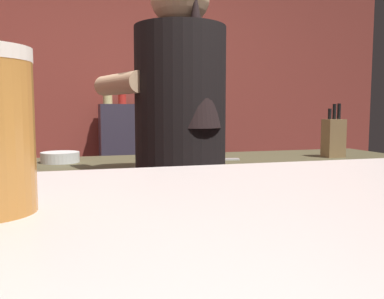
# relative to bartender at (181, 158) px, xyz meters

# --- Properties ---
(wall_back) EXTENTS (5.20, 0.10, 2.70)m
(wall_back) POSITION_rel_bartender_xyz_m (-0.08, 2.06, 0.38)
(wall_back) COLOR brown
(wall_back) RESTS_ON ground
(prep_counter) EXTENTS (2.10, 0.60, 0.90)m
(prep_counter) POSITION_rel_bartender_xyz_m (0.27, 0.46, -0.52)
(prep_counter) COLOR #4A442D
(prep_counter) RESTS_ON ground
(back_shelf) EXTENTS (0.81, 0.36, 1.20)m
(back_shelf) POSITION_rel_bartender_xyz_m (0.20, 1.78, -0.37)
(back_shelf) COLOR #363040
(back_shelf) RESTS_ON ground
(bartender) EXTENTS (0.50, 0.55, 1.67)m
(bartender) POSITION_rel_bartender_xyz_m (0.00, 0.00, 0.00)
(bartender) COLOR #2A3440
(bartender) RESTS_ON ground
(knife_block) EXTENTS (0.10, 0.08, 0.28)m
(knife_block) POSITION_rel_bartender_xyz_m (0.92, 0.36, 0.04)
(knife_block) COLOR olive
(knife_block) RESTS_ON prep_counter
(mixing_bowl) EXTENTS (0.18, 0.18, 0.05)m
(mixing_bowl) POSITION_rel_bartender_xyz_m (-0.46, 0.53, -0.04)
(mixing_bowl) COLOR silver
(mixing_bowl) RESTS_ON prep_counter
(chefs_knife) EXTENTS (0.24, 0.07, 0.01)m
(chefs_knife) POSITION_rel_bartender_xyz_m (0.28, 0.41, -0.06)
(chefs_knife) COLOR silver
(chefs_knife) RESTS_ON prep_counter
(bottle_hot_sauce) EXTENTS (0.07, 0.07, 0.26)m
(bottle_hot_sauce) POSITION_rel_bartender_xyz_m (0.49, 1.83, 0.33)
(bottle_hot_sauce) COLOR black
(bottle_hot_sauce) RESTS_ON back_shelf
(bottle_soy) EXTENTS (0.08, 0.08, 0.20)m
(bottle_soy) POSITION_rel_bartender_xyz_m (-0.14, 1.84, 0.30)
(bottle_soy) COLOR #CFC77D
(bottle_soy) RESTS_ON back_shelf
(bottle_olive_oil) EXTENTS (0.07, 0.07, 0.26)m
(bottle_olive_oil) POSITION_rel_bartender_xyz_m (0.20, 1.74, 0.33)
(bottle_olive_oil) COLOR black
(bottle_olive_oil) RESTS_ON back_shelf
(bottle_vinegar) EXTENTS (0.07, 0.07, 0.22)m
(bottle_vinegar) POSITION_rel_bartender_xyz_m (-0.02, 1.81, 0.31)
(bottle_vinegar) COLOR red
(bottle_vinegar) RESTS_ON back_shelf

